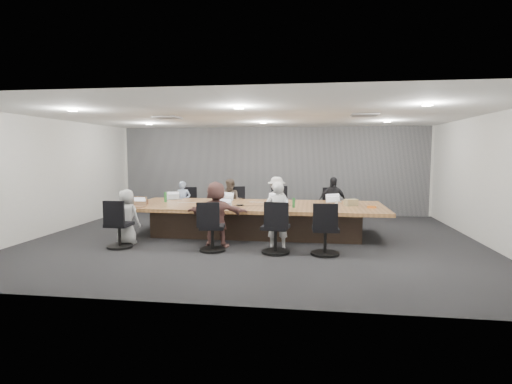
# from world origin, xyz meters

# --- Properties ---
(floor) EXTENTS (10.00, 8.00, 0.00)m
(floor) POSITION_xyz_m (0.00, 0.00, 0.00)
(floor) COLOR #242427
(floor) RESTS_ON ground
(ceiling) EXTENTS (10.00, 8.00, 0.00)m
(ceiling) POSITION_xyz_m (0.00, 0.00, 2.80)
(ceiling) COLOR white
(ceiling) RESTS_ON wall_back
(wall_back) EXTENTS (10.00, 0.00, 2.80)m
(wall_back) POSITION_xyz_m (0.00, 4.00, 1.40)
(wall_back) COLOR silver
(wall_back) RESTS_ON ground
(wall_front) EXTENTS (10.00, 0.00, 2.80)m
(wall_front) POSITION_xyz_m (0.00, -4.00, 1.40)
(wall_front) COLOR silver
(wall_front) RESTS_ON ground
(wall_left) EXTENTS (0.00, 8.00, 2.80)m
(wall_left) POSITION_xyz_m (-5.00, 0.00, 1.40)
(wall_left) COLOR silver
(wall_left) RESTS_ON ground
(wall_right) EXTENTS (0.00, 8.00, 2.80)m
(wall_right) POSITION_xyz_m (5.00, 0.00, 1.40)
(wall_right) COLOR silver
(wall_right) RESTS_ON ground
(curtain) EXTENTS (9.80, 0.04, 2.80)m
(curtain) POSITION_xyz_m (0.00, 3.92, 1.40)
(curtain) COLOR slate
(curtain) RESTS_ON ground
(conference_table) EXTENTS (6.00, 2.20, 0.74)m
(conference_table) POSITION_xyz_m (0.00, 0.50, 0.40)
(conference_table) COLOR #31231A
(conference_table) RESTS_ON ground
(chair_0) EXTENTS (0.57, 0.57, 0.75)m
(chair_0) POSITION_xyz_m (-2.28, 2.20, 0.37)
(chair_0) COLOR black
(chair_0) RESTS_ON ground
(chair_1) EXTENTS (0.70, 0.70, 0.81)m
(chair_1) POSITION_xyz_m (-0.89, 2.20, 0.40)
(chair_1) COLOR black
(chair_1) RESTS_ON ground
(chair_2) EXTENTS (0.64, 0.64, 0.86)m
(chair_2) POSITION_xyz_m (0.36, 2.20, 0.43)
(chair_2) COLOR black
(chair_2) RESTS_ON ground
(chair_3) EXTENTS (0.62, 0.62, 0.80)m
(chair_3) POSITION_xyz_m (1.86, 2.20, 0.40)
(chair_3) COLOR black
(chair_3) RESTS_ON ground
(chair_4) EXTENTS (0.56, 0.56, 0.82)m
(chair_4) POSITION_xyz_m (-2.65, -1.20, 0.41)
(chair_4) COLOR black
(chair_4) RESTS_ON ground
(chair_5) EXTENTS (0.62, 0.62, 0.83)m
(chair_5) POSITION_xyz_m (-0.66, -1.20, 0.41)
(chair_5) COLOR black
(chair_5) RESTS_ON ground
(chair_6) EXTENTS (0.66, 0.66, 0.87)m
(chair_6) POSITION_xyz_m (0.61, -1.20, 0.44)
(chair_6) COLOR black
(chair_6) RESTS_ON ground
(chair_7) EXTENTS (0.61, 0.61, 0.86)m
(chair_7) POSITION_xyz_m (1.58, -1.20, 0.43)
(chair_7) COLOR black
(chair_7) RESTS_ON ground
(person_0) EXTENTS (0.48, 0.36, 1.18)m
(person_0) POSITION_xyz_m (-2.28, 1.85, 0.59)
(person_0) COLOR #91A3C4
(person_0) RESTS_ON ground
(laptop_0) EXTENTS (0.36, 0.28, 0.02)m
(laptop_0) POSITION_xyz_m (-2.28, 1.30, 0.75)
(laptop_0) COLOR #B2B2B7
(laptop_0) RESTS_ON conference_table
(person_1) EXTENTS (0.63, 0.50, 1.26)m
(person_1) POSITION_xyz_m (-0.89, 1.85, 0.63)
(person_1) COLOR brown
(person_1) RESTS_ON ground
(laptop_1) EXTENTS (0.40, 0.32, 0.02)m
(laptop_1) POSITION_xyz_m (-0.89, 1.30, 0.75)
(laptop_1) COLOR #B2B2B7
(laptop_1) RESTS_ON conference_table
(person_2) EXTENTS (0.95, 0.67, 1.33)m
(person_2) POSITION_xyz_m (0.36, 1.85, 0.66)
(person_2) COLOR #A6A6A6
(person_2) RESTS_ON ground
(laptop_2) EXTENTS (0.29, 0.20, 0.02)m
(laptop_2) POSITION_xyz_m (0.36, 1.30, 0.75)
(laptop_2) COLOR #B2B2B7
(laptop_2) RESTS_ON conference_table
(person_3) EXTENTS (0.83, 0.46, 1.33)m
(person_3) POSITION_xyz_m (1.86, 1.85, 0.67)
(person_3) COLOR black
(person_3) RESTS_ON ground
(laptop_3) EXTENTS (0.39, 0.31, 0.02)m
(laptop_3) POSITION_xyz_m (1.86, 1.30, 0.75)
(laptop_3) COLOR #B2B2B7
(laptop_3) RESTS_ON conference_table
(person_4) EXTENTS (0.63, 0.46, 1.19)m
(person_4) POSITION_xyz_m (-2.65, -0.85, 0.60)
(person_4) COLOR #A4A4A4
(person_4) RESTS_ON ground
(laptop_4) EXTENTS (0.31, 0.22, 0.02)m
(laptop_4) POSITION_xyz_m (-2.65, -0.30, 0.75)
(laptop_4) COLOR #8C6647
(laptop_4) RESTS_ON conference_table
(person_5) EXTENTS (1.31, 0.47, 1.39)m
(person_5) POSITION_xyz_m (-0.66, -0.85, 0.69)
(person_5) COLOR brown
(person_5) RESTS_ON ground
(laptop_5) EXTENTS (0.34, 0.26, 0.02)m
(laptop_5) POSITION_xyz_m (-0.66, -0.30, 0.75)
(laptop_5) COLOR #B2B2B7
(laptop_5) RESTS_ON conference_table
(person_6) EXTENTS (0.54, 0.38, 1.40)m
(person_6) POSITION_xyz_m (0.61, -0.85, 0.70)
(person_6) COLOR silver
(person_6) RESTS_ON ground
(laptop_6) EXTENTS (0.35, 0.28, 0.02)m
(laptop_6) POSITION_xyz_m (0.61, -0.30, 0.75)
(laptop_6) COLOR #B2B2B7
(laptop_6) RESTS_ON conference_table
(bottle_green_left) EXTENTS (0.07, 0.07, 0.25)m
(bottle_green_left) POSITION_xyz_m (-2.33, 0.64, 0.87)
(bottle_green_left) COLOR #2B7734
(bottle_green_left) RESTS_ON conference_table
(bottle_green_right) EXTENTS (0.08, 0.08, 0.22)m
(bottle_green_right) POSITION_xyz_m (0.91, 0.07, 0.85)
(bottle_green_right) COLOR #2B7734
(bottle_green_right) RESTS_ON conference_table
(bottle_clear) EXTENTS (0.08, 0.08, 0.22)m
(bottle_clear) POSITION_xyz_m (-1.04, 0.48, 0.85)
(bottle_clear) COLOR silver
(bottle_clear) RESTS_ON conference_table
(cup_white_far) EXTENTS (0.11, 0.11, 0.11)m
(cup_white_far) POSITION_xyz_m (-0.83, 1.01, 0.79)
(cup_white_far) COLOR white
(cup_white_far) RESTS_ON conference_table
(cup_white_near) EXTENTS (0.09, 0.09, 0.09)m
(cup_white_near) POSITION_xyz_m (1.90, 0.79, 0.78)
(cup_white_near) COLOR white
(cup_white_near) RESTS_ON conference_table
(mug_brown) EXTENTS (0.10, 0.10, 0.12)m
(mug_brown) POSITION_xyz_m (-2.65, 0.20, 0.80)
(mug_brown) COLOR brown
(mug_brown) RESTS_ON conference_table
(mic_left) EXTENTS (0.15, 0.11, 0.03)m
(mic_left) POSITION_xyz_m (-0.36, 0.22, 0.75)
(mic_left) COLOR black
(mic_left) RESTS_ON conference_table
(mic_right) EXTENTS (0.16, 0.13, 0.03)m
(mic_right) POSITION_xyz_m (0.29, 0.58, 0.75)
(mic_right) COLOR black
(mic_right) RESTS_ON conference_table
(stapler) EXTENTS (0.16, 0.10, 0.06)m
(stapler) POSITION_xyz_m (0.35, -0.01, 0.77)
(stapler) COLOR black
(stapler) RESTS_ON conference_table
(canvas_bag) EXTENTS (0.33, 0.28, 0.15)m
(canvas_bag) POSITION_xyz_m (2.22, 0.57, 0.82)
(canvas_bag) COLOR #9A8C60
(canvas_bag) RESTS_ON conference_table
(snack_packet) EXTENTS (0.21, 0.16, 0.04)m
(snack_packet) POSITION_xyz_m (2.65, 0.27, 0.76)
(snack_packet) COLOR orange
(snack_packet) RESTS_ON conference_table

